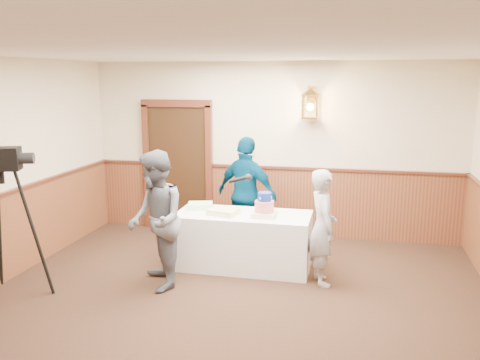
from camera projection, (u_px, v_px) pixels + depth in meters
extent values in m
plane|color=black|center=(216.00, 335.00, 5.11)|extent=(7.00, 7.00, 0.00)
cube|color=beige|center=(273.00, 150.00, 8.18)|extent=(6.00, 0.02, 2.80)
cube|color=white|center=(213.00, 48.00, 4.56)|extent=(6.00, 7.00, 0.02)
cube|color=maroon|center=(272.00, 201.00, 8.33)|extent=(5.98, 0.04, 1.10)
cube|color=#4F2315|center=(272.00, 167.00, 8.20)|extent=(5.98, 0.07, 0.04)
cube|color=black|center=(178.00, 168.00, 8.54)|extent=(1.00, 0.06, 2.10)
cube|color=white|center=(243.00, 240.00, 6.88)|extent=(1.80, 0.80, 0.75)
cube|color=beige|center=(264.00, 214.00, 6.66)|extent=(0.32, 0.32, 0.06)
cylinder|color=red|center=(264.00, 206.00, 6.64)|extent=(0.25, 0.25, 0.15)
cylinder|color=navy|center=(265.00, 197.00, 6.62)|extent=(0.18, 0.18, 0.12)
cube|color=#FFF198|center=(223.00, 212.00, 6.75)|extent=(0.44, 0.37, 0.08)
cube|color=#9DDE9D|center=(200.00, 206.00, 7.07)|extent=(0.39, 0.35, 0.08)
imported|color=#565960|center=(156.00, 220.00, 6.12)|extent=(0.96, 1.03, 1.70)
cylinder|color=black|center=(238.00, 180.00, 6.18)|extent=(0.23, 0.12, 0.09)
sphere|color=black|center=(248.00, 177.00, 6.19)|extent=(0.08, 0.08, 0.08)
imported|color=#9FA0A6|center=(322.00, 227.00, 6.26)|extent=(0.50, 0.62, 1.46)
imported|color=#01304C|center=(247.00, 194.00, 7.49)|extent=(1.08, 0.76, 1.70)
cube|color=black|center=(0.00, 159.00, 5.69)|extent=(0.49, 0.38, 0.26)
cylinder|color=black|center=(26.00, 158.00, 5.73)|extent=(0.21, 0.19, 0.13)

